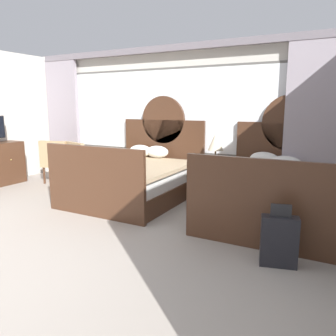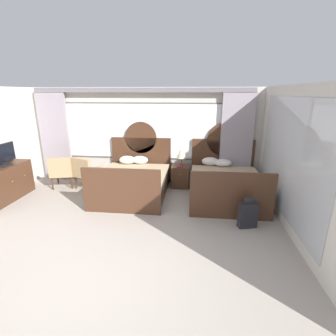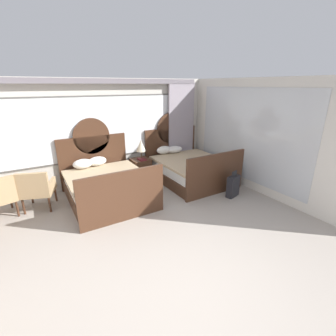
{
  "view_description": "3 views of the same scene",
  "coord_description": "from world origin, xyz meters",
  "px_view_note": "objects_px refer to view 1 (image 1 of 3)",
  "views": [
    {
      "loc": [
        3.05,
        -1.46,
        1.59
      ],
      "look_at": [
        1.05,
        2.32,
        0.78
      ],
      "focal_mm": 35.39,
      "sensor_mm": 36.0,
      "label": 1
    },
    {
      "loc": [
        1.5,
        -2.67,
        2.55
      ],
      "look_at": [
        0.91,
        2.67,
        0.9
      ],
      "focal_mm": 26.33,
      "sensor_mm": 36.0,
      "label": 2
    },
    {
      "loc": [
        -1.42,
        -1.87,
        2.55
      ],
      "look_at": [
        1.02,
        2.21,
        0.87
      ],
      "focal_mm": 25.53,
      "sensor_mm": 36.0,
      "label": 3
    }
  ],
  "objects_px": {
    "bed_near_window": "(136,178)",
    "suitcase_on_floor": "(279,241)",
    "nightstand_between_beds": "(213,180)",
    "armchair_by_window_left": "(84,162)",
    "armchair_by_window_centre": "(59,159)",
    "bed_near_mirror": "(275,195)",
    "book_on_nightstand": "(212,163)",
    "table_lamp_on_nightstand": "(216,142)"
  },
  "relations": [
    {
      "from": "nightstand_between_beds",
      "to": "armchair_by_window_centre",
      "type": "bearing_deg",
      "value": -173.05
    },
    {
      "from": "table_lamp_on_nightstand",
      "to": "nightstand_between_beds",
      "type": "bearing_deg",
      "value": 153.85
    },
    {
      "from": "bed_near_mirror",
      "to": "suitcase_on_floor",
      "type": "relative_size",
      "value": 3.31
    },
    {
      "from": "bed_near_window",
      "to": "suitcase_on_floor",
      "type": "xyz_separation_m",
      "value": [
        2.62,
        -1.39,
        -0.1
      ]
    },
    {
      "from": "nightstand_between_beds",
      "to": "armchair_by_window_left",
      "type": "bearing_deg",
      "value": -171.25
    },
    {
      "from": "table_lamp_on_nightstand",
      "to": "suitcase_on_floor",
      "type": "relative_size",
      "value": 0.83
    },
    {
      "from": "suitcase_on_floor",
      "to": "armchair_by_window_left",
      "type": "bearing_deg",
      "value": 157.46
    },
    {
      "from": "table_lamp_on_nightstand",
      "to": "suitcase_on_floor",
      "type": "height_order",
      "value": "table_lamp_on_nightstand"
    },
    {
      "from": "table_lamp_on_nightstand",
      "to": "armchair_by_window_centre",
      "type": "bearing_deg",
      "value": -173.34
    },
    {
      "from": "bed_near_mirror",
      "to": "armchair_by_window_left",
      "type": "bearing_deg",
      "value": 175.74
    },
    {
      "from": "bed_near_window",
      "to": "suitcase_on_floor",
      "type": "height_order",
      "value": "bed_near_window"
    },
    {
      "from": "bed_near_window",
      "to": "suitcase_on_floor",
      "type": "bearing_deg",
      "value": -27.9
    },
    {
      "from": "bed_near_mirror",
      "to": "armchair_by_window_left",
      "type": "xyz_separation_m",
      "value": [
        -3.73,
        0.28,
        0.12
      ]
    },
    {
      "from": "bed_near_mirror",
      "to": "book_on_nightstand",
      "type": "relative_size",
      "value": 8.18
    },
    {
      "from": "table_lamp_on_nightstand",
      "to": "armchair_by_window_left",
      "type": "relative_size",
      "value": 0.6
    },
    {
      "from": "bed_near_mirror",
      "to": "book_on_nightstand",
      "type": "height_order",
      "value": "bed_near_mirror"
    },
    {
      "from": "bed_near_window",
      "to": "armchair_by_window_centre",
      "type": "xyz_separation_m",
      "value": [
        -2.08,
        0.28,
        0.12
      ]
    },
    {
      "from": "armchair_by_window_left",
      "to": "suitcase_on_floor",
      "type": "height_order",
      "value": "armchair_by_window_left"
    },
    {
      "from": "nightstand_between_beds",
      "to": "armchair_by_window_left",
      "type": "distance_m",
      "value": 2.6
    },
    {
      "from": "nightstand_between_beds",
      "to": "suitcase_on_floor",
      "type": "distance_m",
      "value": 2.52
    },
    {
      "from": "armchair_by_window_centre",
      "to": "book_on_nightstand",
      "type": "bearing_deg",
      "value": 5.28
    },
    {
      "from": "bed_near_window",
      "to": "suitcase_on_floor",
      "type": "relative_size",
      "value": 3.31
    },
    {
      "from": "bed_near_mirror",
      "to": "table_lamp_on_nightstand",
      "type": "relative_size",
      "value": 3.98
    },
    {
      "from": "book_on_nightstand",
      "to": "armchair_by_window_left",
      "type": "distance_m",
      "value": 2.59
    },
    {
      "from": "nightstand_between_beds",
      "to": "suitcase_on_floor",
      "type": "height_order",
      "value": "suitcase_on_floor"
    },
    {
      "from": "bed_near_window",
      "to": "bed_near_mirror",
      "type": "relative_size",
      "value": 1.0
    },
    {
      "from": "bed_near_mirror",
      "to": "armchair_by_window_centre",
      "type": "height_order",
      "value": "bed_near_mirror"
    },
    {
      "from": "bed_near_window",
      "to": "armchair_by_window_centre",
      "type": "bearing_deg",
      "value": 172.46
    },
    {
      "from": "book_on_nightstand",
      "to": "armchair_by_window_left",
      "type": "relative_size",
      "value": 0.29
    },
    {
      "from": "armchair_by_window_centre",
      "to": "armchair_by_window_left",
      "type": "bearing_deg",
      "value": 0.19
    },
    {
      "from": "nightstand_between_beds",
      "to": "table_lamp_on_nightstand",
      "type": "xyz_separation_m",
      "value": [
        0.03,
        -0.01,
        0.68
      ]
    },
    {
      "from": "bed_near_mirror",
      "to": "suitcase_on_floor",
      "type": "bearing_deg",
      "value": -78.14
    },
    {
      "from": "nightstand_between_beds",
      "to": "armchair_by_window_centre",
      "type": "xyz_separation_m",
      "value": [
        -3.26,
        -0.4,
        0.18
      ]
    },
    {
      "from": "armchair_by_window_left",
      "to": "suitcase_on_floor",
      "type": "relative_size",
      "value": 1.39
    },
    {
      "from": "bed_near_window",
      "to": "bed_near_mirror",
      "type": "distance_m",
      "value": 2.33
    },
    {
      "from": "armchair_by_window_centre",
      "to": "suitcase_on_floor",
      "type": "xyz_separation_m",
      "value": [
        4.71,
        -1.67,
        -0.23
      ]
    },
    {
      "from": "bed_near_mirror",
      "to": "table_lamp_on_nightstand",
      "type": "bearing_deg",
      "value": 149.83
    },
    {
      "from": "book_on_nightstand",
      "to": "armchair_by_window_left",
      "type": "xyz_separation_m",
      "value": [
        -2.57,
        -0.3,
        -0.14
      ]
    },
    {
      "from": "armchair_by_window_left",
      "to": "armchair_by_window_centre",
      "type": "height_order",
      "value": "same"
    },
    {
      "from": "book_on_nightstand",
      "to": "table_lamp_on_nightstand",
      "type": "bearing_deg",
      "value": 72.83
    },
    {
      "from": "bed_near_mirror",
      "to": "armchair_by_window_centre",
      "type": "bearing_deg",
      "value": 176.43
    },
    {
      "from": "bed_near_window",
      "to": "armchair_by_window_left",
      "type": "xyz_separation_m",
      "value": [
        -1.39,
        0.28,
        0.12
      ]
    }
  ]
}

